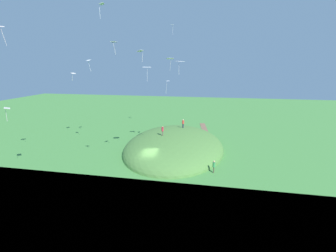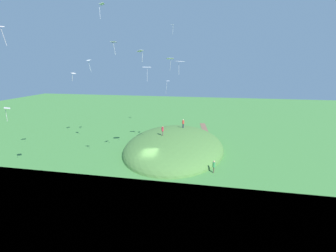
{
  "view_description": "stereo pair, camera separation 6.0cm",
  "coord_description": "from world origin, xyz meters",
  "px_view_note": "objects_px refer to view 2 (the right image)",
  "views": [
    {
      "loc": [
        -30.73,
        -8.59,
        14.39
      ],
      "look_at": [
        2.89,
        -2.41,
        5.45
      ],
      "focal_mm": 24.53,
      "sensor_mm": 36.0,
      "label": 1
    },
    {
      "loc": [
        -30.72,
        -8.64,
        14.39
      ],
      "look_at": [
        2.89,
        -2.41,
        5.45
      ],
      "focal_mm": 24.53,
      "sensor_mm": 36.0,
      "label": 2
    }
  ],
  "objects_px": {
    "kite_2": "(89,61)",
    "kite_5": "(140,52)",
    "kite_4": "(147,68)",
    "kite_8": "(173,26)",
    "person_watching_kites": "(163,130)",
    "person_with_child": "(183,122)",
    "kite_3": "(7,109)",
    "person_walking_path": "(214,165)",
    "kite_1": "(170,59)",
    "kite_0": "(113,43)",
    "kite_11": "(1,28)",
    "kite_6": "(180,62)",
    "kite_9": "(102,5)",
    "kite_10": "(167,82)",
    "kite_7": "(73,74)"
  },
  "relations": [
    {
      "from": "kite_3",
      "to": "kite_9",
      "type": "distance_m",
      "value": 18.32
    },
    {
      "from": "person_with_child",
      "to": "kite_11",
      "type": "distance_m",
      "value": 30.65
    },
    {
      "from": "person_watching_kites",
      "to": "person_walking_path",
      "type": "distance_m",
      "value": 11.59
    },
    {
      "from": "kite_2",
      "to": "kite_7",
      "type": "relative_size",
      "value": 1.25
    },
    {
      "from": "kite_3",
      "to": "kite_11",
      "type": "height_order",
      "value": "kite_11"
    },
    {
      "from": "kite_9",
      "to": "kite_10",
      "type": "distance_m",
      "value": 14.83
    },
    {
      "from": "kite_2",
      "to": "kite_3",
      "type": "distance_m",
      "value": 12.79
    },
    {
      "from": "kite_5",
      "to": "kite_8",
      "type": "distance_m",
      "value": 18.37
    },
    {
      "from": "kite_5",
      "to": "kite_10",
      "type": "height_order",
      "value": "kite_5"
    },
    {
      "from": "kite_3",
      "to": "kite_5",
      "type": "bearing_deg",
      "value": -75.28
    },
    {
      "from": "kite_9",
      "to": "kite_2",
      "type": "bearing_deg",
      "value": 71.72
    },
    {
      "from": "kite_5",
      "to": "kite_2",
      "type": "bearing_deg",
      "value": 61.5
    },
    {
      "from": "kite_3",
      "to": "kite_9",
      "type": "height_order",
      "value": "kite_9"
    },
    {
      "from": "kite_5",
      "to": "kite_9",
      "type": "xyz_separation_m",
      "value": [
        4.29,
        6.63,
        6.42
      ]
    },
    {
      "from": "person_with_child",
      "to": "kite_4",
      "type": "xyz_separation_m",
      "value": [
        -11.17,
        3.96,
        10.43
      ]
    },
    {
      "from": "kite_6",
      "to": "kite_3",
      "type": "bearing_deg",
      "value": 109.17
    },
    {
      "from": "person_watching_kites",
      "to": "person_walking_path",
      "type": "height_order",
      "value": "person_watching_kites"
    },
    {
      "from": "person_watching_kites",
      "to": "person_with_child",
      "type": "relative_size",
      "value": 0.98
    },
    {
      "from": "kite_1",
      "to": "kite_9",
      "type": "distance_m",
      "value": 11.99
    },
    {
      "from": "person_walking_path",
      "to": "kite_9",
      "type": "height_order",
      "value": "kite_9"
    },
    {
      "from": "person_watching_kites",
      "to": "kite_10",
      "type": "distance_m",
      "value": 8.09
    },
    {
      "from": "kite_5",
      "to": "kite_4",
      "type": "bearing_deg",
      "value": 4.83
    },
    {
      "from": "person_walking_path",
      "to": "kite_1",
      "type": "relative_size",
      "value": 0.95
    },
    {
      "from": "person_watching_kites",
      "to": "kite_5",
      "type": "height_order",
      "value": "kite_5"
    },
    {
      "from": "kite_5",
      "to": "kite_9",
      "type": "distance_m",
      "value": 10.17
    },
    {
      "from": "person_watching_kites",
      "to": "kite_9",
      "type": "bearing_deg",
      "value": 114.87
    },
    {
      "from": "kite_0",
      "to": "kite_6",
      "type": "distance_m",
      "value": 9.29
    },
    {
      "from": "kite_5",
      "to": "kite_8",
      "type": "relative_size",
      "value": 0.82
    },
    {
      "from": "kite_11",
      "to": "kite_1",
      "type": "bearing_deg",
      "value": -56.09
    },
    {
      "from": "kite_9",
      "to": "person_watching_kites",
      "type": "bearing_deg",
      "value": -57.43
    },
    {
      "from": "kite_9",
      "to": "kite_11",
      "type": "bearing_deg",
      "value": 132.26
    },
    {
      "from": "kite_6",
      "to": "kite_11",
      "type": "relative_size",
      "value": 0.8
    },
    {
      "from": "person_walking_path",
      "to": "kite_8",
      "type": "bearing_deg",
      "value": -134.47
    },
    {
      "from": "kite_2",
      "to": "kite_10",
      "type": "relative_size",
      "value": 0.84
    },
    {
      "from": "kite_5",
      "to": "kite_1",
      "type": "bearing_deg",
      "value": -15.34
    },
    {
      "from": "kite_2",
      "to": "kite_5",
      "type": "height_order",
      "value": "kite_5"
    },
    {
      "from": "kite_4",
      "to": "kite_8",
      "type": "height_order",
      "value": "kite_8"
    },
    {
      "from": "person_with_child",
      "to": "kite_5",
      "type": "height_order",
      "value": "kite_5"
    },
    {
      "from": "kite_3",
      "to": "kite_1",
      "type": "bearing_deg",
      "value": -55.9
    },
    {
      "from": "kite_0",
      "to": "kite_3",
      "type": "height_order",
      "value": "kite_0"
    },
    {
      "from": "person_watching_kites",
      "to": "kite_8",
      "type": "height_order",
      "value": "kite_8"
    },
    {
      "from": "kite_3",
      "to": "kite_4",
      "type": "relative_size",
      "value": 0.89
    },
    {
      "from": "kite_5",
      "to": "kite_7",
      "type": "relative_size",
      "value": 0.99
    },
    {
      "from": "kite_1",
      "to": "kite_9",
      "type": "relative_size",
      "value": 0.92
    },
    {
      "from": "person_with_child",
      "to": "kite_0",
      "type": "relative_size",
      "value": 1.28
    },
    {
      "from": "kite_10",
      "to": "kite_3",
      "type": "bearing_deg",
      "value": 130.44
    },
    {
      "from": "person_walking_path",
      "to": "kite_2",
      "type": "relative_size",
      "value": 0.99
    },
    {
      "from": "kite_0",
      "to": "kite_4",
      "type": "height_order",
      "value": "kite_0"
    },
    {
      "from": "kite_3",
      "to": "kite_6",
      "type": "relative_size",
      "value": 1.0
    },
    {
      "from": "kite_4",
      "to": "kite_6",
      "type": "height_order",
      "value": "kite_6"
    }
  ]
}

